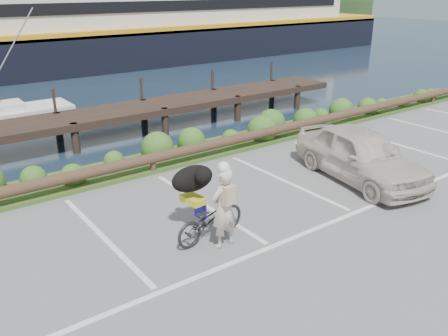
{
  "coord_description": "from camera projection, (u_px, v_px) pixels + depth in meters",
  "views": [
    {
      "loc": [
        -5.75,
        -6.59,
        4.99
      ],
      "look_at": [
        0.18,
        1.47,
        1.1
      ],
      "focal_mm": 38.0,
      "sensor_mm": 36.0,
      "label": 1
    }
  ],
  "objects": [
    {
      "name": "parked_car",
      "position": [
        360.0,
        154.0,
        12.74
      ],
      "size": [
        2.42,
        4.42,
        1.43
      ],
      "primitive_type": "imported",
      "rotation": [
        0.0,
        0.0,
        -0.18
      ],
      "color": "beige",
      "rests_on": "ground"
    },
    {
      "name": "dog",
      "position": [
        192.0,
        179.0,
        9.91
      ],
      "size": [
        0.59,
        1.02,
        0.56
      ],
      "primitive_type": "ellipsoid",
      "rotation": [
        0.0,
        0.0,
        1.69
      ],
      "color": "black",
      "rests_on": "bicycle"
    },
    {
      "name": "bicycle",
      "position": [
        210.0,
        219.0,
        9.8
      ],
      "size": [
        1.79,
        0.8,
        0.91
      ],
      "primitive_type": "imported",
      "rotation": [
        0.0,
        0.0,
        1.69
      ],
      "color": "black",
      "rests_on": "ground"
    },
    {
      "name": "vegetation_strip",
      "position": [
        142.0,
        165.0,
        13.89
      ],
      "size": [
        34.0,
        1.6,
        0.1
      ],
      "primitive_type": "cube",
      "color": "#3D5B21",
      "rests_on": "ground"
    },
    {
      "name": "log_rail",
      "position": [
        153.0,
        173.0,
        13.38
      ],
      "size": [
        32.0,
        0.3,
        0.6
      ],
      "primitive_type": null,
      "color": "#443021",
      "rests_on": "ground"
    },
    {
      "name": "ground",
      "position": [
        259.0,
        239.0,
        9.93
      ],
      "size": [
        72.0,
        72.0,
        0.0
      ],
      "primitive_type": "plane",
      "color": "#5D5D5F"
    },
    {
      "name": "cyclist",
      "position": [
        224.0,
        208.0,
        9.39
      ],
      "size": [
        0.66,
        0.47,
        1.69
      ],
      "primitive_type": "imported",
      "rotation": [
        0.0,
        0.0,
        3.26
      ],
      "color": "beige",
      "rests_on": "ground"
    }
  ]
}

